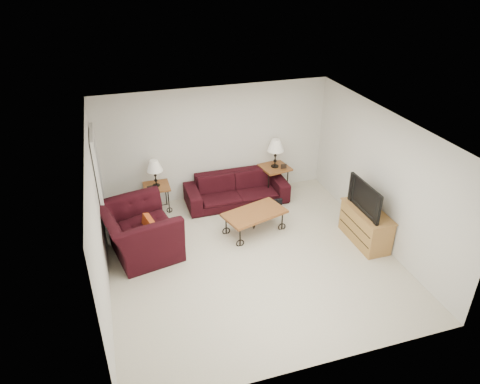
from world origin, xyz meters
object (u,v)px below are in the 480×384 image
Objects in this scene: lamp_right at (275,153)px; backpack at (275,198)px; side_table_right at (274,179)px; side_table_left at (158,198)px; tv_stand at (366,226)px; sofa at (237,189)px; coffee_table at (254,222)px; television at (369,197)px; lamp_left at (155,173)px; armchair at (140,231)px.

lamp_right is 1.47× the size of backpack.
side_table_left is at bearing 180.00° from side_table_right.
tv_stand is 2.06m from backpack.
sofa is at bearing -169.29° from side_table_right.
coffee_table is 2.23m from television.
sofa is 3.80× the size of lamp_left.
armchair is at bearing -172.74° from backpack.
coffee_table is (1.70, -1.40, -0.07)m from side_table_left.
backpack is at bearing -145.88° from television.
lamp_left is at bearing 180.00° from side_table_right.
coffee_table is at bearing -90.18° from sofa.
armchair is 1.25× the size of tv_stand.
television reaches higher than side_table_right.
tv_stand is at bearing -67.79° from side_table_right.
lamp_left reaches higher than side_table_left.
side_table_left is 2.20m from coffee_table.
lamp_left is 0.90× the size of lamp_right.
sofa is at bearing 140.62° from backpack.
lamp_left is 1.57m from armchair.
coffee_table is (-0.96, -1.40, -0.10)m from side_table_right.
sofa is at bearing -6.05° from lamp_left.
lamp_left is (0.00, 0.00, 0.58)m from side_table_left.
tv_stand is at bearing -25.77° from coffee_table.
side_table_right is 0.68m from backpack.
tv_stand is at bearing -32.85° from lamp_left.
sofa reaches higher than backpack.
coffee_table is 2.71× the size of backpack.
side_table_right is at bearing 55.77° from coffee_table.
tv_stand is (3.60, -2.32, 0.05)m from side_table_left.
tv_stand is (1.91, -0.92, 0.11)m from coffee_table.
armchair reaches higher than tv_stand.
sofa is 2.92m from television.
lamp_right reaches higher than tv_stand.
backpack is at bearing -14.52° from side_table_left.
side_table_right reaches higher than side_table_left.
television is at bearing -68.21° from side_table_right.
lamp_right is at bearing 0.00° from side_table_right.
armchair is at bearing -155.74° from side_table_right.
lamp_right reaches higher than armchair.
lamp_right reaches higher than side_table_right.
tv_stand is (1.90, -2.14, 0.01)m from sofa.
lamp_right is 0.58× the size of tv_stand.
lamp_left reaches higher than armchair.
side_table_right is 0.54× the size of coffee_table.
coffee_table is 1.06× the size of tv_stand.
side_table_right reaches higher than sofa.
armchair reaches higher than backpack.
side_table_left is 1.00× the size of lamp_left.
television is (0.93, -2.32, 0.64)m from side_table_right.
lamp_right reaches higher than side_table_left.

